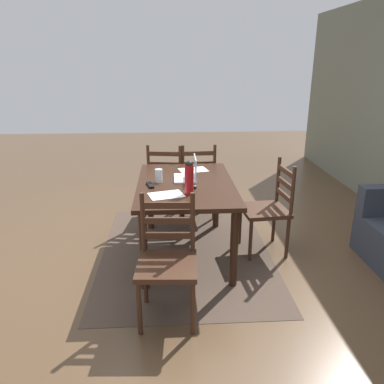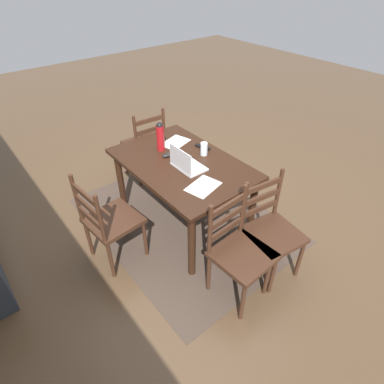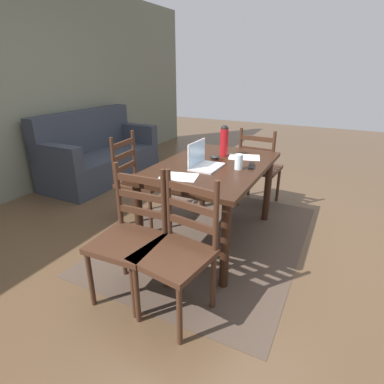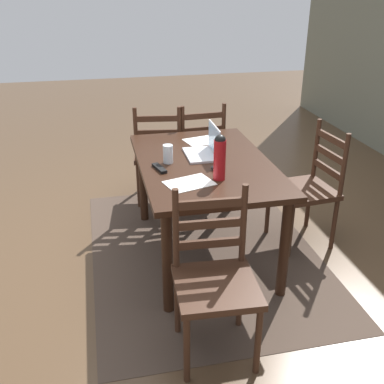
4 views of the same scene
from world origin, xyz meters
name	(u,v)px [view 1 (image 1 of 4)]	position (x,y,z in m)	size (l,w,h in m)	color
ground_plane	(186,252)	(0.00, 0.00, 0.00)	(14.00, 14.00, 0.00)	brown
area_rug	(186,252)	(0.00, 0.00, 0.00)	(2.29, 1.71, 0.01)	#47382D
dining_table	(186,192)	(0.00, 0.00, 0.66)	(1.42, 0.93, 0.76)	black
chair_right_near	(167,261)	(1.00, -0.18, 0.46)	(0.47, 0.47, 0.95)	#3D2316
chair_left_far	(197,181)	(-1.00, 0.19, 0.46)	(0.46, 0.46, 0.95)	#3D2316
chair_far_head	(268,209)	(0.00, 0.84, 0.46)	(0.48, 0.48, 0.95)	#3D2316
chair_left_near	(167,181)	(-1.00, -0.19, 0.46)	(0.50, 0.50, 0.95)	#3D2316
laptop	(189,173)	(-0.12, 0.04, 0.82)	(0.32, 0.22, 0.23)	silver
water_bottle	(189,177)	(0.33, 0.02, 0.92)	(0.08, 0.08, 0.30)	#A81419
drinking_glass	(159,176)	(-0.03, -0.26, 0.82)	(0.07, 0.07, 0.13)	silver
computer_mouse	(192,187)	(0.18, 0.05, 0.78)	(0.06, 0.10, 0.03)	black
tv_remote	(150,185)	(0.08, -0.34, 0.77)	(0.04, 0.17, 0.02)	black
paper_stack_left	(166,195)	(0.36, -0.19, 0.76)	(0.21, 0.30, 0.00)	white
paper_stack_right	(193,170)	(-0.44, 0.10, 0.76)	(0.21, 0.30, 0.00)	white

